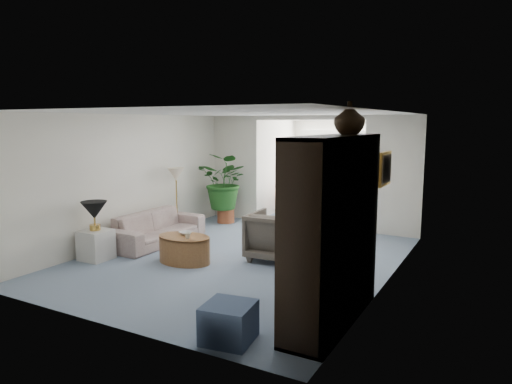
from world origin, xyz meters
The scene contains 26 objects.
floor centered at (0.00, 0.00, 0.00)m, with size 6.00×6.00×0.00m, color gray.
sunroom_floor centered at (0.00, 4.10, 0.00)m, with size 2.60×2.60×0.00m, color gray.
back_pier_left centered at (-1.90, 3.00, 1.25)m, with size 1.20×0.12×2.50m, color white.
back_pier_right centered at (1.90, 3.00, 1.25)m, with size 1.20×0.12×2.50m, color white.
back_header centered at (0.00, 3.00, 2.45)m, with size 2.60×0.12×0.10m, color white.
window_pane centered at (0.00, 5.18, 1.40)m, with size 2.20×0.02×1.50m, color white.
window_blinds centered at (0.00, 5.15, 1.40)m, with size 2.20×0.02×1.50m, color white.
framed_picture centered at (2.46, -0.10, 1.70)m, with size 0.04×0.50×0.40m, color beige.
sofa centered at (-1.96, 0.16, 0.31)m, with size 2.10×0.82×0.61m, color beige.
end_table centered at (-2.16, -1.19, 0.26)m, with size 0.47×0.47×0.52m, color silver.
table_lamp centered at (-2.16, -1.19, 0.87)m, with size 0.44×0.44×0.30m, color black.
floor_lamp centered at (-2.21, 1.09, 1.25)m, with size 0.36×0.36×0.28m, color #F7E4C4.
coffee_table centered at (-0.74, -0.58, 0.23)m, with size 0.95×0.95×0.45m, color olive.
coffee_bowl centered at (-0.79, -0.48, 0.48)m, with size 0.20×0.20×0.05m, color silver.
coffee_cup centered at (-0.59, -0.68, 0.50)m, with size 0.10×0.10×0.09m, color beige.
wingback_chair centered at (0.56, 0.33, 0.42)m, with size 0.89×0.91×0.83m, color #61584D.
side_table_dark centered at (1.26, 0.63, 0.29)m, with size 0.49×0.39×0.59m, color black.
entertainment_cabinet centered at (2.23, -1.61, 1.10)m, with size 0.53×1.98×2.20m, color black.
cabinet_urn centered at (2.23, -1.11, 2.40)m, with size 0.38×0.38×0.39m, color black.
ottoman centered at (1.44, -2.64, 0.21)m, with size 0.52×0.52×0.41m, color #49577E.
plant_pot centered at (-1.81, 2.42, 0.16)m, with size 0.40×0.40×0.32m, color brown.
house_plant centered at (-1.81, 2.42, 0.98)m, with size 1.19×1.03×1.32m, color #20561D.
sunroom_chair_blue centered at (0.85, 3.99, 0.34)m, with size 0.73×0.75×0.69m, color #49577E.
sunroom_chair_maroon centered at (-0.65, 3.99, 0.37)m, with size 0.79×0.82×0.74m, color #50201B.
sunroom_table centered at (0.10, 4.74, 0.29)m, with size 0.47×0.37×0.58m, color olive.
shelf_clutter centered at (2.18, -1.72, 1.09)m, with size 0.30×1.10×1.06m.
Camera 1 is at (3.96, -6.64, 2.34)m, focal length 32.45 mm.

